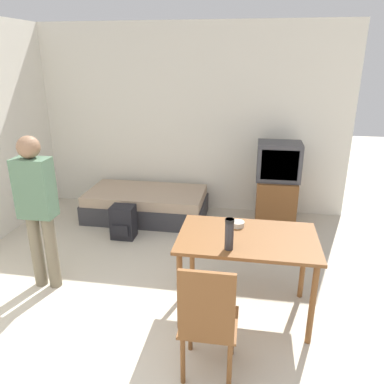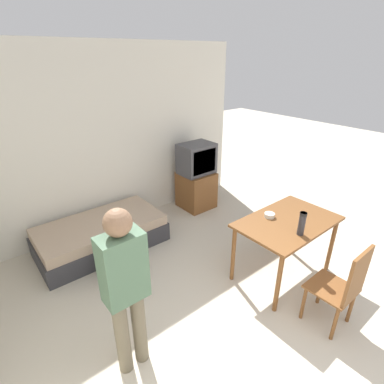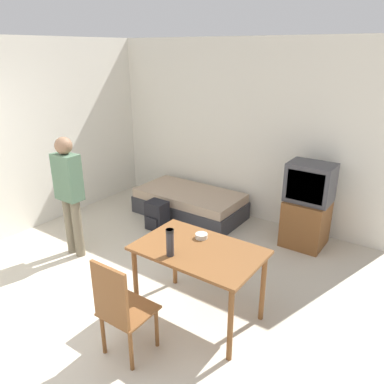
# 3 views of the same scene
# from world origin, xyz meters

# --- Properties ---
(wall_back) EXTENTS (5.02, 0.06, 2.70)m
(wall_back) POSITION_xyz_m (0.00, 3.77, 1.35)
(wall_back) COLOR silver
(wall_back) RESTS_ON ground_plane
(daybed) EXTENTS (1.72, 0.89, 0.41)m
(daybed) POSITION_xyz_m (-0.33, 3.21, 0.20)
(daybed) COLOR #333338
(daybed) RESTS_ON ground_plane
(tv) EXTENTS (0.58, 0.55, 1.16)m
(tv) POSITION_xyz_m (1.51, 3.34, 0.56)
(tv) COLOR brown
(tv) RESTS_ON ground_plane
(dining_table) EXTENTS (1.20, 0.76, 0.77)m
(dining_table) POSITION_xyz_m (1.16, 1.26, 0.67)
(dining_table) COLOR brown
(dining_table) RESTS_ON ground_plane
(wooden_chair) EXTENTS (0.41, 0.41, 0.96)m
(wooden_chair) POSITION_xyz_m (0.92, 0.44, 0.52)
(wooden_chair) COLOR brown
(wooden_chair) RESTS_ON ground_plane
(person_standing) EXTENTS (0.34, 0.21, 1.56)m
(person_standing) POSITION_xyz_m (-0.86, 1.36, 0.90)
(person_standing) COLOR #6B604C
(person_standing) RESTS_ON ground_plane
(thermos_flask) EXTENTS (0.07, 0.07, 0.26)m
(thermos_flask) POSITION_xyz_m (1.01, 1.01, 0.92)
(thermos_flask) COLOR #2D2D33
(thermos_flask) RESTS_ON dining_table
(mate_bowl) EXTENTS (0.12, 0.12, 0.05)m
(mate_bowl) POSITION_xyz_m (1.06, 1.45, 0.80)
(mate_bowl) COLOR beige
(mate_bowl) RESTS_ON dining_table
(backpack) EXTENTS (0.30, 0.27, 0.43)m
(backpack) POSITION_xyz_m (-0.45, 2.53, 0.22)
(backpack) COLOR black
(backpack) RESTS_ON ground_plane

